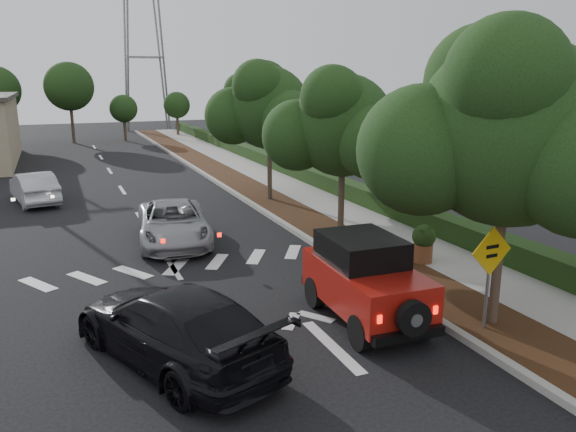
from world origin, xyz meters
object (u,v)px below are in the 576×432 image
red_jeep (362,278)px  speed_hump_sign (490,264)px  silver_suv_ahead (173,223)px  black_suv_oncoming (175,325)px

red_jeep → speed_hump_sign: bearing=-36.6°
silver_suv_ahead → speed_hump_sign: size_ratio=2.13×
silver_suv_ahead → speed_hump_sign: 10.28m
red_jeep → speed_hump_sign: 2.67m
silver_suv_ahead → speed_hump_sign: speed_hump_sign is taller
silver_suv_ahead → black_suv_oncoming: black_suv_oncoming is taller
speed_hump_sign → red_jeep: bearing=138.7°
red_jeep → black_suv_oncoming: (-4.21, -0.34, -0.23)m
silver_suv_ahead → red_jeep: bearing=-63.0°
red_jeep → black_suv_oncoming: red_jeep is taller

